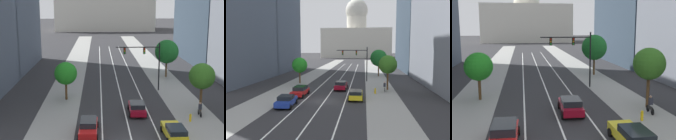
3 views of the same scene
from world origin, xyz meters
The scene contains 18 objects.
ground_plane centered at (0.00, 40.00, 0.00)m, with size 400.00×400.00×0.00m, color #2B2B2D.
sidewalk_left centered at (-8.21, 35.00, 0.01)m, with size 5.00×130.00×0.01m, color gray.
sidewalk_right centered at (8.21, 35.00, 0.01)m, with size 5.00×130.00×0.01m, color gray.
lane_stripe_left centered at (-2.85, 25.00, 0.01)m, with size 0.16×90.00×0.01m, color white.
lane_stripe_center centered at (0.00, 25.00, 0.01)m, with size 0.16×90.00×0.01m, color white.
lane_stripe_right centered at (2.85, 25.00, 0.01)m, with size 0.16×90.00×0.01m, color white.
office_tower_far_left centered at (-25.77, 38.47, 18.98)m, with size 18.28×23.27×37.89m.
capitol_building centered at (0.00, 132.34, 13.21)m, with size 45.37×26.96×40.79m.
car_red centered at (-4.28, 2.87, 0.79)m, with size 2.09×4.80×1.50m.
car_yellow centered at (4.28, 1.20, 0.78)m, with size 2.07×4.51×1.46m.
car_crimson centered at (1.42, 8.69, 0.80)m, with size 2.18×4.57×1.53m.
car_blue centered at (-4.28, -3.60, 0.76)m, with size 2.23×4.45×1.45m.
traffic_signal_mast centered at (4.05, 19.39, 5.14)m, with size 6.69×0.39×7.37m.
fire_hydrant centered at (7.20, 5.85, 0.46)m, with size 0.26×0.35×0.91m.
cyclist centered at (8.82, 7.56, 0.85)m, with size 0.37×1.70×1.72m.
street_tree_mid_right centered at (9.05, 28.53, 4.62)m, with size 4.25×4.25×6.76m.
street_tree_far_right centered at (9.48, 9.53, 4.41)m, with size 3.20×3.20×6.04m.
street_tree_mid_left centered at (-7.71, 15.07, 3.72)m, with size 3.13×3.13×5.30m.
Camera 2 is at (5.38, -31.67, 7.53)m, focal length 37.70 mm.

